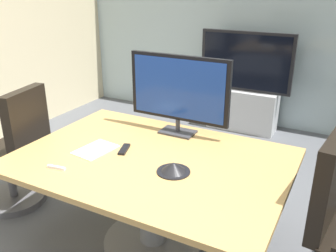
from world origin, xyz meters
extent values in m
plane|color=#515459|center=(0.00, 0.00, 0.00)|extent=(7.01, 7.01, 0.00)
cube|color=#9EB2B7|center=(0.00, 3.01, 1.41)|extent=(5.28, 0.10, 2.82)
cube|color=#B2894C|center=(0.09, 0.06, 0.72)|extent=(1.89, 1.33, 0.04)
cylinder|color=slate|center=(0.09, 0.06, 0.35)|extent=(0.20, 0.20, 0.70)
cylinder|color=slate|center=(0.09, 0.06, 0.01)|extent=(0.76, 0.76, 0.03)
cylinder|color=#4C4C51|center=(-1.32, -0.05, 0.03)|extent=(0.56, 0.56, 0.06)
cylinder|color=#4C4C51|center=(-1.32, -0.05, 0.24)|extent=(0.07, 0.07, 0.36)
cube|color=black|center=(-1.32, -0.05, 0.46)|extent=(0.56, 0.56, 0.10)
cube|color=black|center=(-1.05, -0.01, 0.79)|extent=(0.17, 0.46, 0.60)
cube|color=black|center=(-1.34, 0.21, 0.58)|extent=(0.28, 0.10, 0.03)
cube|color=black|center=(1.24, 0.13, 0.79)|extent=(0.15, 0.46, 0.60)
cube|color=#333338|center=(0.06, 0.54, 0.74)|extent=(0.28, 0.18, 0.02)
cylinder|color=#333338|center=(0.06, 0.54, 0.80)|extent=(0.04, 0.04, 0.10)
cube|color=black|center=(0.06, 0.55, 1.11)|extent=(0.84, 0.04, 0.52)
cube|color=navy|center=(0.06, 0.53, 1.11)|extent=(0.77, 0.01, 0.47)
cube|color=#B7BABC|center=(-0.01, 2.66, 0.28)|extent=(0.90, 0.36, 0.55)
cube|color=black|center=(-0.01, 2.64, 0.93)|extent=(1.20, 0.06, 0.76)
cube|color=black|center=(-0.01, 2.60, 0.93)|extent=(1.12, 0.01, 0.69)
cone|color=black|center=(0.33, -0.06, 0.77)|extent=(0.19, 0.19, 0.07)
cylinder|color=black|center=(0.33, -0.06, 0.74)|extent=(0.22, 0.22, 0.01)
cube|color=black|center=(-0.14, 0.06, 0.75)|extent=(0.10, 0.18, 0.02)
cube|color=silver|center=(-0.38, -0.38, 0.75)|extent=(0.13, 0.04, 0.02)
cube|color=white|center=(-0.33, -0.03, 0.74)|extent=(0.25, 0.32, 0.01)
camera|label=1|loc=(1.26, -1.90, 1.90)|focal=38.68mm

